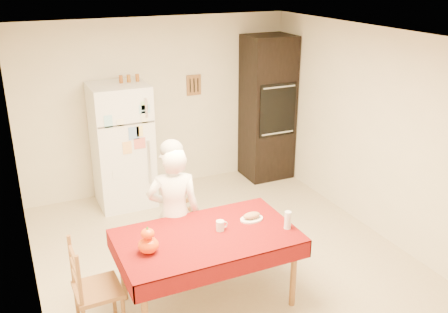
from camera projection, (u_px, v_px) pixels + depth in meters
floor at (223, 257)px, 5.75m from camera, size 4.50×4.50×0.00m
room_shell at (223, 123)px, 5.17m from camera, size 4.02×4.52×2.51m
refrigerator at (122, 146)px, 6.79m from camera, size 0.75×0.74×1.70m
oven_cabinet at (267, 108)px, 7.62m from camera, size 0.70×0.62×2.20m
dining_table at (207, 241)px, 4.74m from camera, size 1.70×1.00×0.76m
chair_far at (186, 224)px, 5.44m from camera, size 0.53×0.51×0.95m
chair_left at (90, 286)px, 4.39m from camera, size 0.41×0.43×0.95m
seated_woman at (174, 214)px, 5.13m from camera, size 0.62×0.49×1.50m
coffee_mug at (220, 226)px, 4.78m from camera, size 0.08×0.08×0.10m
pumpkin_lower at (148, 245)px, 4.41m from camera, size 0.19×0.19×0.14m
pumpkin_upper at (148, 234)px, 4.37m from camera, size 0.12×0.12×0.09m
wine_glass at (288, 220)px, 4.81m from camera, size 0.07×0.07×0.18m
bread_plate at (252, 219)px, 4.99m from camera, size 0.24×0.24×0.02m
bread_loaf at (252, 215)px, 4.98m from camera, size 0.18×0.10×0.06m
spice_jar_left at (121, 79)px, 6.53m from camera, size 0.05×0.05×0.10m
spice_jar_mid at (129, 79)px, 6.57m from camera, size 0.05×0.05×0.10m
spice_jar_right at (137, 78)px, 6.62m from camera, size 0.05×0.05×0.10m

